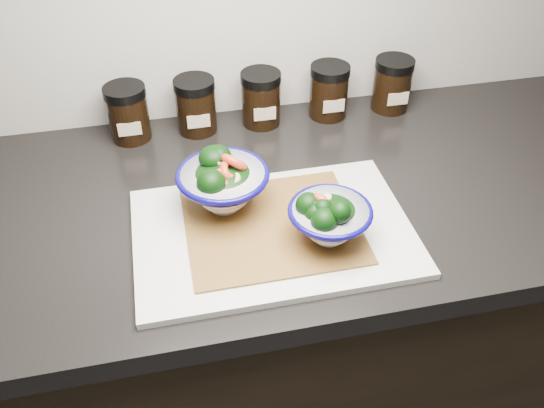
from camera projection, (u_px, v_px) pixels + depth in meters
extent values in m
cube|color=black|center=(266.00, 353.00, 1.33)|extent=(3.43, 0.58, 0.86)
cube|color=black|center=(264.00, 204.00, 1.04)|extent=(3.50, 0.60, 0.04)
cube|color=silver|center=(273.00, 232.00, 0.94)|extent=(0.45, 0.30, 0.01)
cube|color=olive|center=(272.00, 226.00, 0.94)|extent=(0.28, 0.24, 0.00)
cylinder|color=white|center=(225.00, 203.00, 0.97)|extent=(0.05, 0.05, 0.01)
ellipsoid|color=white|center=(224.00, 195.00, 0.96)|extent=(0.09, 0.09, 0.04)
torus|color=#0A0556|center=(223.00, 175.00, 0.94)|extent=(0.15, 0.15, 0.01)
torus|color=#0A0556|center=(223.00, 182.00, 0.95)|extent=(0.13, 0.13, 0.00)
ellipsoid|color=black|center=(223.00, 180.00, 0.94)|extent=(0.11, 0.11, 0.05)
ellipsoid|color=black|center=(218.00, 157.00, 0.95)|extent=(0.04, 0.04, 0.04)
cylinder|color=#477233|center=(219.00, 165.00, 0.96)|extent=(0.02, 0.01, 0.03)
ellipsoid|color=black|center=(211.00, 184.00, 0.91)|extent=(0.05, 0.05, 0.05)
cylinder|color=#477233|center=(212.00, 192.00, 0.92)|extent=(0.01, 0.01, 0.03)
ellipsoid|color=black|center=(213.00, 158.00, 0.95)|extent=(0.05, 0.05, 0.04)
cylinder|color=#477233|center=(214.00, 166.00, 0.96)|extent=(0.02, 0.02, 0.03)
torus|color=#D84728|center=(225.00, 178.00, 0.92)|extent=(0.06, 0.07, 0.05)
torus|color=#D84728|center=(234.00, 162.00, 0.93)|extent=(0.05, 0.06, 0.06)
torus|color=#D84728|center=(231.00, 170.00, 0.93)|extent=(0.06, 0.06, 0.04)
cylinder|color=#CCBC8E|center=(234.00, 179.00, 0.92)|extent=(0.02, 0.02, 0.01)
cylinder|color=#CCBC8E|center=(221.00, 161.00, 0.94)|extent=(0.02, 0.02, 0.01)
cylinder|color=white|center=(328.00, 235.00, 0.91)|extent=(0.05, 0.05, 0.01)
ellipsoid|color=white|center=(329.00, 229.00, 0.90)|extent=(0.07, 0.07, 0.03)
torus|color=#0A0556|center=(330.00, 211.00, 0.88)|extent=(0.13, 0.13, 0.01)
torus|color=#0A0556|center=(330.00, 218.00, 0.89)|extent=(0.11, 0.11, 0.00)
ellipsoid|color=black|center=(330.00, 216.00, 0.89)|extent=(0.10, 0.10, 0.04)
ellipsoid|color=black|center=(324.00, 221.00, 0.85)|extent=(0.04, 0.04, 0.04)
cylinder|color=#477233|center=(324.00, 228.00, 0.86)|extent=(0.02, 0.01, 0.03)
ellipsoid|color=black|center=(316.00, 214.00, 0.87)|extent=(0.04, 0.04, 0.04)
cylinder|color=#477233|center=(316.00, 221.00, 0.88)|extent=(0.01, 0.01, 0.03)
ellipsoid|color=black|center=(340.00, 212.00, 0.85)|extent=(0.03, 0.03, 0.04)
cylinder|color=#477233|center=(340.00, 218.00, 0.85)|extent=(0.01, 0.01, 0.02)
ellipsoid|color=black|center=(323.00, 209.00, 0.87)|extent=(0.03, 0.03, 0.03)
cylinder|color=#477233|center=(322.00, 215.00, 0.87)|extent=(0.01, 0.01, 0.02)
ellipsoid|color=black|center=(308.00, 205.00, 0.88)|extent=(0.04, 0.04, 0.04)
cylinder|color=#477233|center=(308.00, 212.00, 0.89)|extent=(0.02, 0.02, 0.03)
torus|color=#D84728|center=(323.00, 202.00, 0.87)|extent=(0.04, 0.05, 0.05)
torus|color=#D84728|center=(323.00, 206.00, 0.87)|extent=(0.05, 0.06, 0.04)
torus|color=#D84728|center=(318.00, 206.00, 0.88)|extent=(0.05, 0.05, 0.05)
cylinder|color=#CCBC8E|center=(326.00, 198.00, 0.89)|extent=(0.02, 0.02, 0.01)
cylinder|color=#CCBC8E|center=(326.00, 213.00, 0.87)|extent=(0.02, 0.02, 0.01)
cylinder|color=black|center=(129.00, 117.00, 1.14)|extent=(0.08, 0.08, 0.09)
cylinder|color=black|center=(124.00, 91.00, 1.10)|extent=(0.08, 0.08, 0.02)
cube|color=#C6B793|center=(130.00, 129.00, 1.11)|extent=(0.04, 0.00, 0.03)
cylinder|color=black|center=(196.00, 109.00, 1.16)|extent=(0.08, 0.08, 0.09)
cylinder|color=black|center=(194.00, 84.00, 1.12)|extent=(0.08, 0.08, 0.02)
cube|color=#C6B793|center=(199.00, 121.00, 1.13)|extent=(0.04, 0.00, 0.03)
cylinder|color=black|center=(261.00, 102.00, 1.18)|extent=(0.08, 0.08, 0.09)
cylinder|color=black|center=(261.00, 77.00, 1.14)|extent=(0.08, 0.08, 0.02)
cube|color=#C6B793|center=(265.00, 114.00, 1.15)|extent=(0.04, 0.00, 0.03)
cylinder|color=black|center=(329.00, 95.00, 1.20)|extent=(0.08, 0.08, 0.09)
cylinder|color=black|center=(330.00, 70.00, 1.17)|extent=(0.08, 0.08, 0.02)
cube|color=#C6B793|center=(334.00, 106.00, 1.18)|extent=(0.04, 0.00, 0.03)
cylinder|color=black|center=(392.00, 88.00, 1.23)|extent=(0.08, 0.08, 0.09)
cylinder|color=black|center=(395.00, 64.00, 1.19)|extent=(0.08, 0.08, 0.02)
cube|color=#C6B793|center=(398.00, 99.00, 1.20)|extent=(0.05, 0.00, 0.03)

